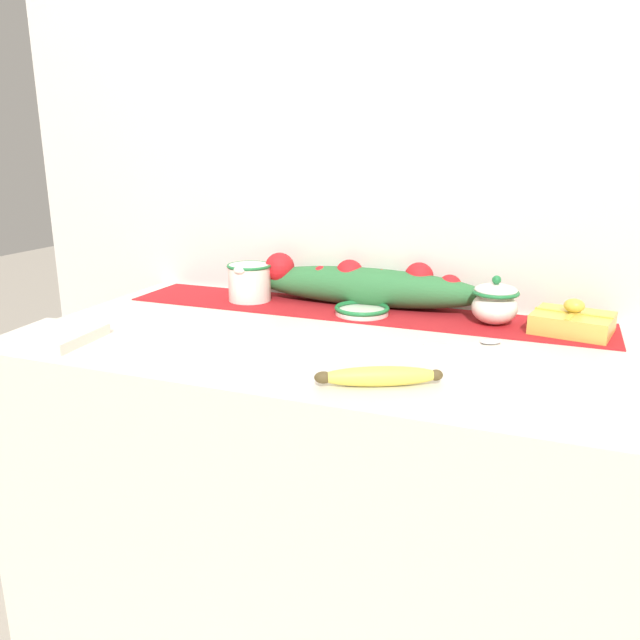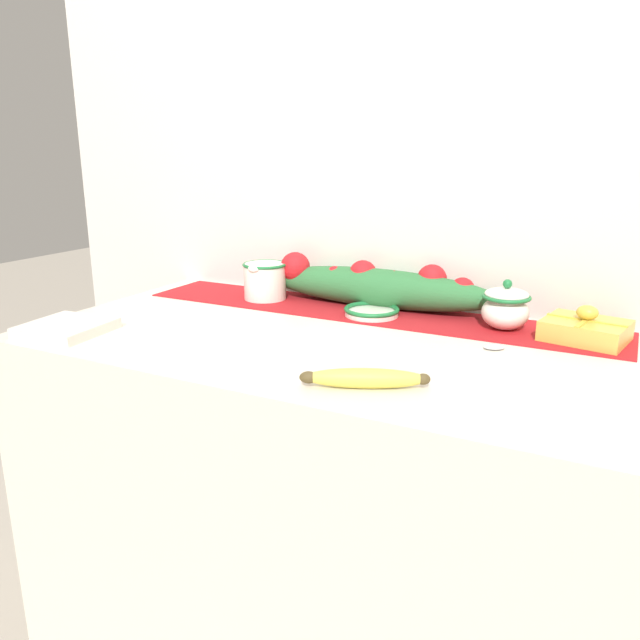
{
  "view_description": "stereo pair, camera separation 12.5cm",
  "coord_description": "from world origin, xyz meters",
  "px_view_note": "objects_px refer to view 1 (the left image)",
  "views": [
    {
      "loc": [
        0.44,
        -1.17,
        1.32
      ],
      "look_at": [
        0.01,
        -0.05,
        0.98
      ],
      "focal_mm": 35.0,
      "sensor_mm": 36.0,
      "label": 1
    },
    {
      "loc": [
        0.56,
        -1.12,
        1.32
      ],
      "look_at": [
        0.01,
        -0.05,
        0.98
      ],
      "focal_mm": 35.0,
      "sensor_mm": 36.0,
      "label": 2
    }
  ],
  "objects_px": {
    "napkin_stack": "(53,336)",
    "gift_box": "(572,322)",
    "banana": "(379,376)",
    "cream_pitcher": "(250,281)",
    "sugar_bowl": "(495,303)",
    "small_dish": "(362,310)",
    "spoon": "(486,342)"
  },
  "relations": [
    {
      "from": "cream_pitcher",
      "to": "banana",
      "type": "bearing_deg",
      "value": -43.52
    },
    {
      "from": "sugar_bowl",
      "to": "gift_box",
      "type": "relative_size",
      "value": 0.61
    },
    {
      "from": "banana",
      "to": "spoon",
      "type": "relative_size",
      "value": 1.37
    },
    {
      "from": "napkin_stack",
      "to": "gift_box",
      "type": "xyz_separation_m",
      "value": [
        1.0,
        0.44,
        0.01
      ]
    },
    {
      "from": "cream_pitcher",
      "to": "small_dish",
      "type": "relative_size",
      "value": 1.02
    },
    {
      "from": "small_dish",
      "to": "gift_box",
      "type": "xyz_separation_m",
      "value": [
        0.46,
        0.02,
        0.01
      ]
    },
    {
      "from": "cream_pitcher",
      "to": "small_dish",
      "type": "distance_m",
      "value": 0.32
    },
    {
      "from": "small_dish",
      "to": "banana",
      "type": "xyz_separation_m",
      "value": [
        0.16,
        -0.42,
        0.0
      ]
    },
    {
      "from": "banana",
      "to": "gift_box",
      "type": "height_order",
      "value": "gift_box"
    },
    {
      "from": "cream_pitcher",
      "to": "spoon",
      "type": "bearing_deg",
      "value": -13.56
    },
    {
      "from": "gift_box",
      "to": "small_dish",
      "type": "bearing_deg",
      "value": -177.15
    },
    {
      "from": "small_dish",
      "to": "banana",
      "type": "height_order",
      "value": "banana"
    },
    {
      "from": "sugar_bowl",
      "to": "small_dish",
      "type": "xyz_separation_m",
      "value": [
        -0.3,
        -0.03,
        -0.04
      ]
    },
    {
      "from": "cream_pitcher",
      "to": "banana",
      "type": "distance_m",
      "value": 0.66
    },
    {
      "from": "banana",
      "to": "gift_box",
      "type": "relative_size",
      "value": 1.14
    },
    {
      "from": "sugar_bowl",
      "to": "banana",
      "type": "relative_size",
      "value": 0.54
    },
    {
      "from": "napkin_stack",
      "to": "gift_box",
      "type": "bearing_deg",
      "value": 24.04
    },
    {
      "from": "sugar_bowl",
      "to": "banana",
      "type": "bearing_deg",
      "value": -107.02
    },
    {
      "from": "cream_pitcher",
      "to": "sugar_bowl",
      "type": "relative_size",
      "value": 1.2
    },
    {
      "from": "banana",
      "to": "sugar_bowl",
      "type": "bearing_deg",
      "value": 72.98
    },
    {
      "from": "small_dish",
      "to": "gift_box",
      "type": "relative_size",
      "value": 0.73
    },
    {
      "from": "banana",
      "to": "spoon",
      "type": "bearing_deg",
      "value": 65.17
    },
    {
      "from": "gift_box",
      "to": "cream_pitcher",
      "type": "bearing_deg",
      "value": 179.46
    },
    {
      "from": "sugar_bowl",
      "to": "spoon",
      "type": "xyz_separation_m",
      "value": [
        0.0,
        -0.15,
        -0.05
      ]
    },
    {
      "from": "small_dish",
      "to": "napkin_stack",
      "type": "height_order",
      "value": "same"
    },
    {
      "from": "cream_pitcher",
      "to": "gift_box",
      "type": "height_order",
      "value": "cream_pitcher"
    },
    {
      "from": "banana",
      "to": "napkin_stack",
      "type": "relative_size",
      "value": 1.28
    },
    {
      "from": "cream_pitcher",
      "to": "sugar_bowl",
      "type": "distance_m",
      "value": 0.61
    },
    {
      "from": "banana",
      "to": "spoon",
      "type": "distance_m",
      "value": 0.33
    },
    {
      "from": "small_dish",
      "to": "gift_box",
      "type": "distance_m",
      "value": 0.46
    },
    {
      "from": "small_dish",
      "to": "napkin_stack",
      "type": "distance_m",
      "value": 0.68
    },
    {
      "from": "spoon",
      "to": "gift_box",
      "type": "height_order",
      "value": "gift_box"
    }
  ]
}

